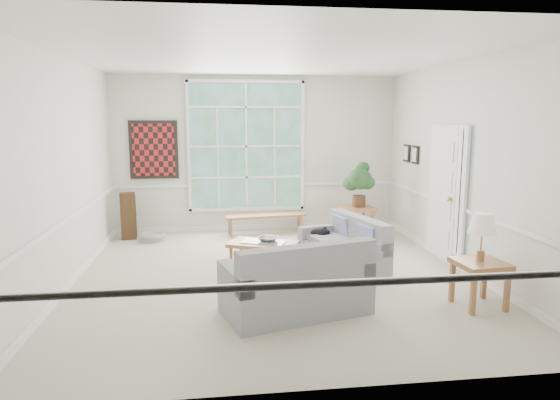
# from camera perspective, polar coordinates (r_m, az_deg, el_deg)

# --- Properties ---
(floor) EXTENTS (5.50, 6.00, 0.01)m
(floor) POSITION_cam_1_polar(r_m,az_deg,el_deg) (7.12, -0.60, -8.69)
(floor) COLOR #B3AC98
(floor) RESTS_ON ground
(ceiling) EXTENTS (5.50, 6.00, 0.02)m
(ceiling) POSITION_cam_1_polar(r_m,az_deg,el_deg) (6.80, -0.64, 16.11)
(ceiling) COLOR white
(ceiling) RESTS_ON ground
(wall_back) EXTENTS (5.50, 0.02, 3.00)m
(wall_back) POSITION_cam_1_polar(r_m,az_deg,el_deg) (9.77, -2.70, 5.29)
(wall_back) COLOR silver
(wall_back) RESTS_ON ground
(wall_front) EXTENTS (5.50, 0.02, 3.00)m
(wall_front) POSITION_cam_1_polar(r_m,az_deg,el_deg) (3.86, 4.63, -1.23)
(wall_front) COLOR silver
(wall_front) RESTS_ON ground
(wall_left) EXTENTS (0.02, 6.00, 3.00)m
(wall_left) POSITION_cam_1_polar(r_m,az_deg,el_deg) (7.03, -23.51, 2.86)
(wall_left) COLOR silver
(wall_left) RESTS_ON ground
(wall_right) EXTENTS (0.02, 6.00, 3.00)m
(wall_right) POSITION_cam_1_polar(r_m,az_deg,el_deg) (7.63, 20.41, 3.51)
(wall_right) COLOR silver
(wall_right) RESTS_ON ground
(window_back) EXTENTS (2.30, 0.08, 2.40)m
(window_back) POSITION_cam_1_polar(r_m,az_deg,el_deg) (9.71, -3.87, 6.14)
(window_back) COLOR white
(window_back) RESTS_ON wall_back
(entry_door) EXTENTS (0.08, 0.90, 2.10)m
(entry_door) POSITION_cam_1_polar(r_m,az_deg,el_deg) (8.19, 18.04, 0.85)
(entry_door) COLOR white
(entry_door) RESTS_ON floor
(door_sidelight) EXTENTS (0.08, 0.26, 1.90)m
(door_sidelight) POSITION_cam_1_polar(r_m,az_deg,el_deg) (7.62, 20.09, 0.87)
(door_sidelight) COLOR white
(door_sidelight) RESTS_ON wall_right
(wall_art) EXTENTS (0.90, 0.06, 1.10)m
(wall_art) POSITION_cam_1_polar(r_m,az_deg,el_deg) (9.75, -14.24, 5.59)
(wall_art) COLOR #5D1316
(wall_art) RESTS_ON wall_back
(wall_frame_near) EXTENTS (0.04, 0.26, 0.32)m
(wall_frame_near) POSITION_cam_1_polar(r_m,az_deg,el_deg) (9.18, 15.14, 5.01)
(wall_frame_near) COLOR black
(wall_frame_near) RESTS_ON wall_right
(wall_frame_far) EXTENTS (0.04, 0.26, 0.32)m
(wall_frame_far) POSITION_cam_1_polar(r_m,az_deg,el_deg) (9.55, 14.22, 5.21)
(wall_frame_far) COLOR black
(wall_frame_far) RESTS_ON wall_right
(loveseat_right) EXTENTS (1.12, 1.60, 0.78)m
(loveseat_right) POSITION_cam_1_polar(r_m,az_deg,el_deg) (7.29, 7.12, -5.07)
(loveseat_right) COLOR gray
(loveseat_right) RESTS_ON floor
(loveseat_front) EXTENTS (1.77, 1.24, 0.87)m
(loveseat_front) POSITION_cam_1_polar(r_m,az_deg,el_deg) (5.72, 1.80, -8.65)
(loveseat_front) COLOR gray
(loveseat_front) RESTS_ON floor
(coffee_table) EXTENTS (1.13, 0.90, 0.37)m
(coffee_table) POSITION_cam_1_polar(r_m,az_deg,el_deg) (7.49, -1.91, -6.23)
(coffee_table) COLOR #955E37
(coffee_table) RESTS_ON floor
(pewter_bowl) EXTENTS (0.48, 0.48, 0.09)m
(pewter_bowl) POSITION_cam_1_polar(r_m,az_deg,el_deg) (7.48, -1.39, -4.43)
(pewter_bowl) COLOR gray
(pewter_bowl) RESTS_ON coffee_table
(window_bench) EXTENTS (1.57, 0.50, 0.36)m
(window_bench) POSITION_cam_1_polar(r_m,az_deg,el_deg) (9.58, -1.65, -2.77)
(window_bench) COLOR #955E37
(window_bench) RESTS_ON floor
(end_table) EXTENTS (0.61, 0.61, 0.57)m
(end_table) POSITION_cam_1_polar(r_m,az_deg,el_deg) (9.44, 8.71, -2.41)
(end_table) COLOR #955E37
(end_table) RESTS_ON floor
(houseplant) EXTENTS (0.55, 0.55, 0.84)m
(houseplant) POSITION_cam_1_polar(r_m,az_deg,el_deg) (9.28, 9.07, 1.79)
(houseplant) COLOR #234922
(houseplant) RESTS_ON end_table
(side_table) EXTENTS (0.59, 0.59, 0.55)m
(side_table) POSITION_cam_1_polar(r_m,az_deg,el_deg) (6.38, 21.79, -8.90)
(side_table) COLOR #955E37
(side_table) RESTS_ON floor
(table_lamp) EXTENTS (0.35, 0.35, 0.56)m
(table_lamp) POSITION_cam_1_polar(r_m,az_deg,el_deg) (6.27, 22.06, -3.96)
(table_lamp) COLOR white
(table_lamp) RESTS_ON side_table
(pet_bed) EXTENTS (0.59, 0.59, 0.14)m
(pet_bed) POSITION_cam_1_polar(r_m,az_deg,el_deg) (9.32, -14.34, -4.12)
(pet_bed) COLOR gray
(pet_bed) RESTS_ON floor
(floor_speaker) EXTENTS (0.29, 0.25, 0.86)m
(floor_speaker) POSITION_cam_1_polar(r_m,az_deg,el_deg) (9.51, -16.96, -1.76)
(floor_speaker) COLOR #382312
(floor_speaker) RESTS_ON floor
(cat) EXTENTS (0.31, 0.23, 0.14)m
(cat) POSITION_cam_1_polar(r_m,az_deg,el_deg) (7.67, 4.65, -3.69)
(cat) COLOR black
(cat) RESTS_ON loveseat_right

